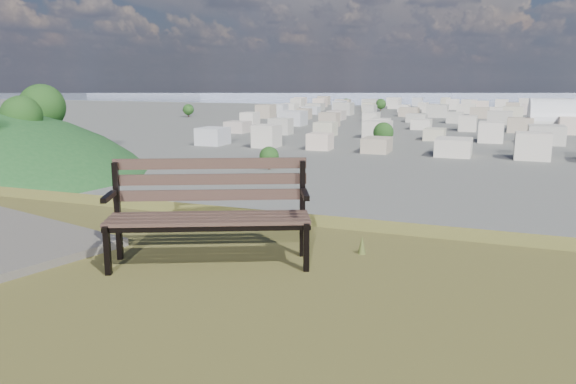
% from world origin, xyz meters
% --- Properties ---
extents(park_bench, '(1.87, 1.25, 0.94)m').
position_xyz_m(park_bench, '(1.15, 2.47, 25.53)').
color(park_bench, '#443027').
rests_on(park_bench, hilltop_mesa).
extents(city_blocks, '(395.00, 361.00, 7.00)m').
position_xyz_m(city_blocks, '(0.00, 394.44, 3.50)').
color(city_blocks, beige).
rests_on(city_blocks, ground).
extents(city_trees, '(406.52, 387.20, 9.98)m').
position_xyz_m(city_trees, '(-26.39, 319.00, 4.83)').
color(city_trees, '#38271C').
rests_on(city_trees, ground).
extents(bay_water, '(2400.00, 700.00, 0.12)m').
position_xyz_m(bay_water, '(0.00, 900.00, 0.00)').
color(bay_water, '#94A4BC').
rests_on(bay_water, ground).
extents(far_hills, '(2050.00, 340.00, 60.00)m').
position_xyz_m(far_hills, '(-60.92, 1402.93, 25.47)').
color(far_hills, '#888EA9').
rests_on(far_hills, ground).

